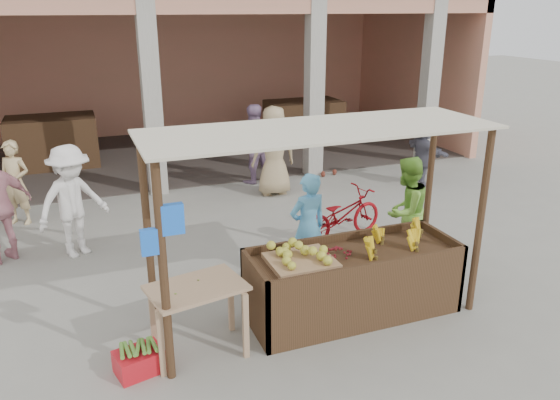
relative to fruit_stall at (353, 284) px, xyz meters
name	(u,v)px	position (x,y,z in m)	size (l,w,h in m)	color
ground	(315,320)	(-0.50, 0.00, -0.40)	(60.00, 60.00, 0.00)	gray
market_building	(172,46)	(-0.45, 8.93, 2.30)	(14.40, 6.40, 4.20)	tan
fruit_stall	(353,284)	(0.00, 0.00, 0.00)	(2.60, 0.95, 0.80)	#472D1C
stall_awning	(316,164)	(-0.51, 0.06, 1.58)	(4.09, 1.35, 2.39)	#472D1C
banana_heap	(396,241)	(0.59, 0.01, 0.49)	(1.01, 0.55, 0.18)	yellow
melon_tray	(301,256)	(-0.70, 0.02, 0.49)	(0.76, 0.66, 0.20)	#A67E56
berry_heap	(337,251)	(-0.22, 0.04, 0.47)	(0.42, 0.35, 0.13)	maroon
side_table	(197,297)	(-1.97, -0.11, 0.28)	(1.12, 0.86, 0.82)	tan
papaya_pile	(196,278)	(-1.97, -0.11, 0.51)	(0.68, 0.39, 0.19)	#43802A
red_crate	(139,361)	(-2.65, -0.25, -0.28)	(0.48, 0.35, 0.25)	red
plantain_bundle	(138,348)	(-2.65, -0.25, -0.11)	(0.36, 0.25, 0.07)	#558A32
produce_sacks	(329,165)	(2.30, 5.42, -0.14)	(0.70, 0.43, 0.53)	maroon
vendor_blue	(308,224)	(-0.16, 1.04, 0.43)	(0.62, 0.46, 1.66)	#58B2E8
vendor_green	(406,209)	(1.39, 1.02, 0.46)	(0.83, 0.48, 1.72)	#7BBE3C
motorcycle	(342,214)	(0.93, 2.12, 0.04)	(1.68, 0.58, 0.88)	maroon
shopper_a	(72,197)	(-3.15, 3.05, 0.54)	(1.21, 0.60, 1.88)	white
shopper_c	(274,146)	(0.70, 4.70, 0.61)	(0.97, 0.63, 2.01)	tan
shopper_d	(423,150)	(3.94, 4.22, 0.34)	(1.37, 0.56, 1.48)	#555362
shopper_e	(15,181)	(-4.06, 4.80, 0.38)	(0.58, 0.44, 1.56)	tan
shopper_f	(253,140)	(0.56, 5.62, 0.53)	(0.91, 0.52, 1.87)	#A17FA8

